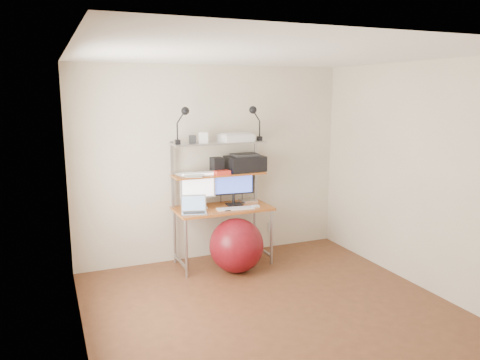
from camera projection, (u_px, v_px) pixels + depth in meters
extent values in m
plane|color=brown|center=(274.00, 311.00, 4.69)|extent=(3.60, 3.60, 0.00)
plane|color=white|center=(278.00, 54.00, 4.23)|extent=(3.60, 3.60, 0.00)
plane|color=beige|center=(213.00, 163.00, 6.09)|extent=(3.60, 0.00, 3.60)
plane|color=beige|center=(411.00, 246.00, 2.83)|extent=(3.60, 0.00, 3.60)
plane|color=beige|center=(77.00, 207.00, 3.78)|extent=(0.00, 3.60, 3.60)
plane|color=beige|center=(421.00, 176.00, 5.15)|extent=(0.00, 3.60, 3.60)
cube|color=#AF6122|center=(223.00, 208.00, 5.86)|extent=(1.20, 0.60, 0.03)
cylinder|color=#A9A8AD|center=(186.00, 249.00, 5.48)|extent=(0.04, 0.04, 0.71)
cylinder|color=#A9A8AD|center=(175.00, 236.00, 5.96)|extent=(0.04, 0.04, 0.71)
cylinder|color=#A9A8AD|center=(272.00, 237.00, 5.91)|extent=(0.04, 0.04, 0.71)
cylinder|color=#A9A8AD|center=(255.00, 227.00, 6.38)|extent=(0.04, 0.04, 0.71)
cube|color=#A9A8AD|center=(172.00, 175.00, 5.80)|extent=(0.03, 0.04, 0.84)
cube|color=#A9A8AD|center=(256.00, 169.00, 6.24)|extent=(0.03, 0.04, 0.84)
cube|color=#AF6122|center=(219.00, 174.00, 5.90)|extent=(1.18, 0.34, 0.02)
cube|color=#A9A8AD|center=(219.00, 143.00, 5.83)|extent=(1.18, 0.34, 0.02)
cube|color=silver|center=(271.00, 226.00, 6.58)|extent=(0.08, 0.01, 0.12)
cube|color=silver|center=(199.00, 208.00, 5.82)|extent=(0.21, 0.17, 0.01)
cylinder|color=silver|center=(198.00, 202.00, 5.82)|extent=(0.03, 0.03, 0.11)
cube|color=silver|center=(198.00, 185.00, 5.78)|extent=(0.44, 0.06, 0.33)
plane|color=white|center=(198.00, 185.00, 5.77)|extent=(0.40, 0.02, 0.40)
cube|color=black|center=(234.00, 204.00, 5.99)|extent=(0.21, 0.17, 0.01)
cylinder|color=black|center=(234.00, 199.00, 5.99)|extent=(0.03, 0.03, 0.12)
cube|color=black|center=(233.00, 182.00, 5.95)|extent=(0.54, 0.08, 0.33)
plane|color=blue|center=(234.00, 182.00, 5.94)|extent=(0.49, 0.05, 0.49)
cube|color=silver|center=(194.00, 213.00, 5.55)|extent=(0.34, 0.27, 0.01)
cube|color=#2B2B2D|center=(194.00, 212.00, 5.55)|extent=(0.28, 0.18, 0.00)
cube|color=silver|center=(193.00, 203.00, 5.64)|extent=(0.31, 0.13, 0.20)
plane|color=#7190BC|center=(193.00, 203.00, 5.64)|extent=(0.28, 0.13, 0.26)
cube|color=silver|center=(235.00, 208.00, 5.78)|extent=(0.48, 0.19, 0.01)
cube|color=silver|center=(256.00, 206.00, 5.87)|extent=(0.09, 0.05, 0.02)
cube|color=silver|center=(248.00, 201.00, 6.13)|extent=(0.21, 0.21, 0.04)
cube|color=black|center=(226.00, 209.00, 5.74)|extent=(0.08, 0.13, 0.01)
cube|color=black|center=(245.00, 164.00, 6.06)|extent=(0.50, 0.35, 0.20)
cube|color=#2B2B2D|center=(245.00, 155.00, 6.04)|extent=(0.34, 0.26, 0.03)
cube|color=black|center=(217.00, 165.00, 5.89)|extent=(0.16, 0.16, 0.20)
cube|color=red|center=(222.00, 173.00, 5.81)|extent=(0.19, 0.13, 0.05)
cube|color=silver|center=(236.00, 138.00, 5.88)|extent=(0.43, 0.31, 0.09)
cube|color=silver|center=(236.00, 133.00, 5.87)|extent=(0.37, 0.24, 0.02)
cube|color=silver|center=(203.00, 138.00, 5.70)|extent=(0.14, 0.13, 0.13)
cube|color=#2B2B2D|center=(193.00, 139.00, 5.72)|extent=(0.11, 0.11, 0.09)
cube|color=black|center=(178.00, 142.00, 5.57)|extent=(0.05, 0.07, 0.05)
cylinder|color=black|center=(177.00, 131.00, 5.55)|extent=(0.02, 0.02, 0.20)
sphere|color=black|center=(185.00, 111.00, 5.53)|extent=(0.10, 0.10, 0.10)
cube|color=black|center=(259.00, 138.00, 5.98)|extent=(0.05, 0.07, 0.05)
cylinder|color=black|center=(260.00, 129.00, 5.96)|extent=(0.02, 0.02, 0.20)
sphere|color=black|center=(253.00, 110.00, 5.87)|extent=(0.10, 0.10, 0.10)
sphere|color=maroon|center=(236.00, 245.00, 5.67)|extent=(0.66, 0.66, 0.66)
cube|color=white|center=(188.00, 175.00, 5.77)|extent=(0.28, 0.33, 0.00)
cube|color=white|center=(194.00, 175.00, 5.72)|extent=(0.29, 0.33, 0.00)
cube|color=white|center=(186.00, 174.00, 5.78)|extent=(0.26, 0.31, 0.00)
cube|color=white|center=(195.00, 174.00, 5.76)|extent=(0.26, 0.32, 0.00)
cube|color=white|center=(190.00, 174.00, 5.75)|extent=(0.26, 0.32, 0.00)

